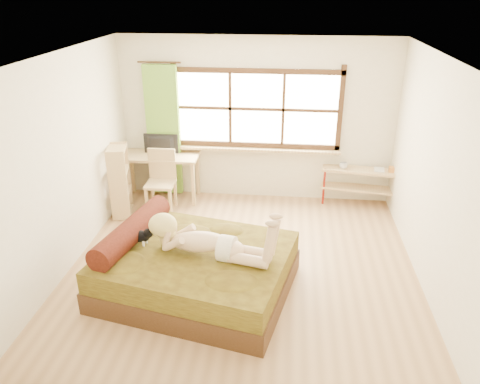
# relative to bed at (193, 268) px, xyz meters

# --- Properties ---
(floor) EXTENTS (4.50, 4.50, 0.00)m
(floor) POSITION_rel_bed_xyz_m (0.55, 0.57, -0.29)
(floor) COLOR #9E754C
(floor) RESTS_ON ground
(ceiling) EXTENTS (4.50, 4.50, 0.00)m
(ceiling) POSITION_rel_bed_xyz_m (0.55, 0.57, 2.41)
(ceiling) COLOR white
(ceiling) RESTS_ON wall_back
(wall_back) EXTENTS (4.50, 0.00, 4.50)m
(wall_back) POSITION_rel_bed_xyz_m (0.55, 2.82, 1.06)
(wall_back) COLOR silver
(wall_back) RESTS_ON floor
(wall_front) EXTENTS (4.50, 0.00, 4.50)m
(wall_front) POSITION_rel_bed_xyz_m (0.55, -1.68, 1.06)
(wall_front) COLOR silver
(wall_front) RESTS_ON floor
(wall_left) EXTENTS (0.00, 4.50, 4.50)m
(wall_left) POSITION_rel_bed_xyz_m (-1.70, 0.57, 1.06)
(wall_left) COLOR silver
(wall_left) RESTS_ON floor
(wall_right) EXTENTS (0.00, 4.50, 4.50)m
(wall_right) POSITION_rel_bed_xyz_m (2.80, 0.57, 1.06)
(wall_right) COLOR silver
(wall_right) RESTS_ON floor
(window) EXTENTS (2.80, 0.16, 1.46)m
(window) POSITION_rel_bed_xyz_m (0.55, 2.79, 1.22)
(window) COLOR #FFEDBF
(window) RESTS_ON wall_back
(curtain) EXTENTS (0.55, 0.10, 2.20)m
(curtain) POSITION_rel_bed_xyz_m (-1.00, 2.70, 0.86)
(curtain) COLOR olive
(curtain) RESTS_ON wall_back
(bed) EXTENTS (2.48, 2.15, 0.82)m
(bed) POSITION_rel_bed_xyz_m (0.00, 0.00, 0.00)
(bed) COLOR black
(bed) RESTS_ON floor
(woman) EXTENTS (1.57, 0.75, 0.65)m
(woman) POSITION_rel_bed_xyz_m (0.20, -0.06, 0.57)
(woman) COLOR #D3AD88
(woman) RESTS_ON bed
(kitten) EXTENTS (0.34, 0.20, 0.26)m
(kitten) POSITION_rel_bed_xyz_m (-0.67, 0.09, 0.38)
(kitten) COLOR black
(kitten) RESTS_ON bed
(desk) EXTENTS (1.29, 0.61, 0.80)m
(desk) POSITION_rel_bed_xyz_m (-1.04, 2.52, 0.40)
(desk) COLOR tan
(desk) RESTS_ON floor
(monitor) EXTENTS (0.58, 0.09, 0.33)m
(monitor) POSITION_rel_bed_xyz_m (-1.04, 2.57, 0.67)
(monitor) COLOR black
(monitor) RESTS_ON desk
(chair) EXTENTS (0.45, 0.45, 1.00)m
(chair) POSITION_rel_bed_xyz_m (-0.94, 2.16, 0.26)
(chair) COLOR tan
(chair) RESTS_ON floor
(pipe_shelf) EXTENTS (1.30, 0.49, 0.72)m
(pipe_shelf) POSITION_rel_bed_xyz_m (2.32, 2.63, 0.17)
(pipe_shelf) COLOR tan
(pipe_shelf) RESTS_ON floor
(cup) EXTENTS (0.15, 0.15, 0.10)m
(cup) POSITION_rel_bed_xyz_m (2.00, 2.64, 0.39)
(cup) COLOR gray
(cup) RESTS_ON pipe_shelf
(book) EXTENTS (0.19, 0.24, 0.02)m
(book) POSITION_rel_bed_xyz_m (2.50, 2.64, 0.35)
(book) COLOR gray
(book) RESTS_ON pipe_shelf
(bookshelf) EXTENTS (0.38, 0.54, 1.14)m
(bookshelf) POSITION_rel_bed_xyz_m (-1.53, 1.87, 0.28)
(bookshelf) COLOR tan
(bookshelf) RESTS_ON floor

